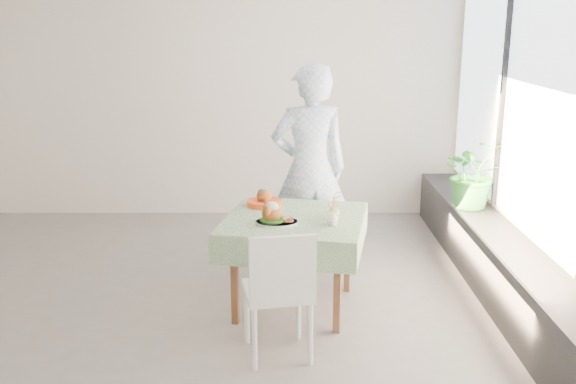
{
  "coord_description": "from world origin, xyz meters",
  "views": [
    {
      "loc": [
        1.04,
        -4.79,
        2.19
      ],
      "look_at": [
        1.05,
        -0.03,
        0.93
      ],
      "focal_mm": 40.0,
      "sensor_mm": 36.0,
      "label": 1
    }
  ],
  "objects_px": {
    "diner": "(309,170)",
    "juice_cup_orange": "(334,211)",
    "main_dish": "(274,216)",
    "cafe_table": "(294,252)",
    "potted_plant": "(474,173)",
    "chair_far": "(316,247)",
    "chair_near": "(278,317)"
  },
  "relations": [
    {
      "from": "diner",
      "to": "juice_cup_orange",
      "type": "height_order",
      "value": "diner"
    },
    {
      "from": "juice_cup_orange",
      "to": "main_dish",
      "type": "bearing_deg",
      "value": -164.34
    },
    {
      "from": "diner",
      "to": "main_dish",
      "type": "relative_size",
      "value": 5.8
    },
    {
      "from": "cafe_table",
      "to": "main_dish",
      "type": "bearing_deg",
      "value": -134.02
    },
    {
      "from": "cafe_table",
      "to": "diner",
      "type": "xyz_separation_m",
      "value": [
        0.14,
        0.78,
        0.47
      ]
    },
    {
      "from": "diner",
      "to": "main_dish",
      "type": "bearing_deg",
      "value": 61.46
    },
    {
      "from": "potted_plant",
      "to": "main_dish",
      "type": "bearing_deg",
      "value": -145.78
    },
    {
      "from": "chair_far",
      "to": "chair_near",
      "type": "bearing_deg",
      "value": -102.49
    },
    {
      "from": "chair_far",
      "to": "diner",
      "type": "xyz_separation_m",
      "value": [
        -0.06,
        0.09,
        0.69
      ]
    },
    {
      "from": "chair_far",
      "to": "diner",
      "type": "bearing_deg",
      "value": 124.79
    },
    {
      "from": "chair_far",
      "to": "juice_cup_orange",
      "type": "distance_m",
      "value": 0.92
    },
    {
      "from": "diner",
      "to": "juice_cup_orange",
      "type": "xyz_separation_m",
      "value": [
        0.16,
        -0.82,
        -0.14
      ]
    },
    {
      "from": "chair_far",
      "to": "potted_plant",
      "type": "xyz_separation_m",
      "value": [
        1.48,
        0.4,
        0.59
      ]
    },
    {
      "from": "chair_near",
      "to": "juice_cup_orange",
      "type": "bearing_deg",
      "value": 60.49
    },
    {
      "from": "cafe_table",
      "to": "juice_cup_orange",
      "type": "bearing_deg",
      "value": -6.16
    },
    {
      "from": "juice_cup_orange",
      "to": "potted_plant",
      "type": "distance_m",
      "value": 1.79
    },
    {
      "from": "cafe_table",
      "to": "chair_near",
      "type": "height_order",
      "value": "chair_near"
    },
    {
      "from": "chair_far",
      "to": "cafe_table",
      "type": "bearing_deg",
      "value": -106.45
    },
    {
      "from": "diner",
      "to": "juice_cup_orange",
      "type": "relative_size",
      "value": 7.69
    },
    {
      "from": "chair_near",
      "to": "main_dish",
      "type": "distance_m",
      "value": 0.8
    },
    {
      "from": "main_dish",
      "to": "juice_cup_orange",
      "type": "height_order",
      "value": "juice_cup_orange"
    },
    {
      "from": "cafe_table",
      "to": "chair_near",
      "type": "bearing_deg",
      "value": -98.83
    },
    {
      "from": "chair_far",
      "to": "potted_plant",
      "type": "distance_m",
      "value": 1.65
    },
    {
      "from": "potted_plant",
      "to": "chair_far",
      "type": "bearing_deg",
      "value": -164.86
    },
    {
      "from": "cafe_table",
      "to": "diner",
      "type": "bearing_deg",
      "value": 79.81
    },
    {
      "from": "main_dish",
      "to": "potted_plant",
      "type": "bearing_deg",
      "value": 34.22
    },
    {
      "from": "chair_far",
      "to": "main_dish",
      "type": "height_order",
      "value": "main_dish"
    },
    {
      "from": "diner",
      "to": "chair_near",
      "type": "bearing_deg",
      "value": 69.28
    },
    {
      "from": "main_dish",
      "to": "potted_plant",
      "type": "distance_m",
      "value": 2.23
    },
    {
      "from": "cafe_table",
      "to": "juice_cup_orange",
      "type": "relative_size",
      "value": 5.01
    },
    {
      "from": "diner",
      "to": "main_dish",
      "type": "xyz_separation_m",
      "value": [
        -0.29,
        -0.94,
        -0.14
      ]
    },
    {
      "from": "chair_near",
      "to": "main_dish",
      "type": "relative_size",
      "value": 2.82
    }
  ]
}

